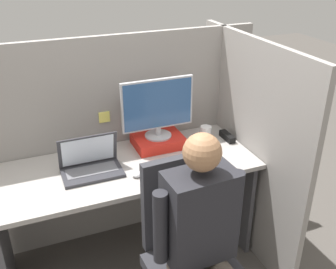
% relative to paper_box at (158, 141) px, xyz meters
% --- Properties ---
extents(cubicle_panel_back, '(2.14, 0.05, 1.49)m').
position_rel_paper_box_xyz_m(cubicle_panel_back, '(-0.28, 0.18, -0.04)').
color(cubicle_panel_back, gray).
rests_on(cubicle_panel_back, ground).
extents(cubicle_panel_right, '(0.04, 1.29, 1.49)m').
position_rel_paper_box_xyz_m(cubicle_panel_right, '(0.56, -0.24, -0.04)').
color(cubicle_panel_right, gray).
rests_on(cubicle_panel_right, ground).
extents(desk, '(1.64, 0.66, 0.75)m').
position_rel_paper_box_xyz_m(desk, '(-0.28, -0.17, -0.21)').
color(desk, '#9E9993').
rests_on(desk, ground).
extents(paper_box, '(0.33, 0.26, 0.07)m').
position_rel_paper_box_xyz_m(paper_box, '(0.00, 0.00, 0.00)').
color(paper_box, red).
rests_on(paper_box, desk).
extents(monitor, '(0.49, 0.18, 0.40)m').
position_rel_paper_box_xyz_m(monitor, '(0.00, 0.00, 0.25)').
color(monitor, '#B2B2B7').
rests_on(monitor, paper_box).
extents(laptop, '(0.36, 0.22, 0.23)m').
position_rel_paper_box_xyz_m(laptop, '(-0.50, -0.17, 0.01)').
color(laptop, '#2D2D33').
rests_on(laptop, desk).
extents(mouse, '(0.07, 0.05, 0.03)m').
position_rel_paper_box_xyz_m(mouse, '(-0.25, -0.33, -0.02)').
color(mouse, silver).
rests_on(mouse, desk).
extents(stapler, '(0.05, 0.15, 0.04)m').
position_rel_paper_box_xyz_m(stapler, '(0.49, -0.10, -0.01)').
color(stapler, black).
rests_on(stapler, desk).
extents(carrot_toy, '(0.04, 0.12, 0.04)m').
position_rel_paper_box_xyz_m(carrot_toy, '(0.09, -0.36, -0.01)').
color(carrot_toy, orange).
rests_on(carrot_toy, desk).
extents(office_chair, '(0.52, 0.56, 1.02)m').
position_rel_paper_box_xyz_m(office_chair, '(-0.12, -0.79, -0.26)').
color(office_chair, '#2D2D33').
rests_on(office_chair, ground).
extents(person, '(0.48, 0.45, 1.27)m').
position_rel_paper_box_xyz_m(person, '(-0.13, -0.95, -0.05)').
color(person, brown).
rests_on(person, ground).
extents(coffee_mug, '(0.08, 0.08, 0.09)m').
position_rel_paper_box_xyz_m(coffee_mug, '(0.35, -0.02, 0.01)').
color(coffee_mug, white).
rests_on(coffee_mug, desk).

